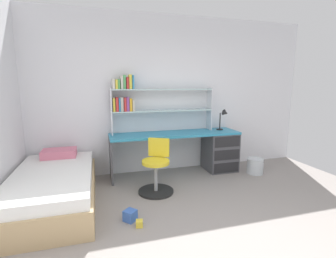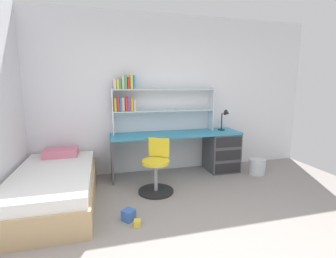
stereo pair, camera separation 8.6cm
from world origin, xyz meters
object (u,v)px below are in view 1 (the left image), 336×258
object	(u,v)px
toy_block_yellow_4	(139,223)
toy_block_blue_2	(130,216)
bookshelf_hutch	(145,99)
waste_bin	(255,166)
desk	(208,148)
swivel_chair	(156,172)
bed_platform	(54,188)
desk_lamp	(224,116)

from	to	relation	value
toy_block_yellow_4	toy_block_blue_2	bearing A→B (deg)	118.00
bookshelf_hutch	waste_bin	xyz separation A→B (m)	(1.87, -0.54, -1.19)
desk	bookshelf_hutch	world-z (taller)	bookshelf_hutch
swivel_chair	toy_block_blue_2	distance (m)	0.88
bookshelf_hutch	bed_platform	bearing A→B (deg)	-149.68
bed_platform	bookshelf_hutch	bearing A→B (deg)	30.32
desk_lamp	waste_bin	world-z (taller)	desk_lamp
waste_bin	desk_lamp	bearing A→B (deg)	137.09
desk_lamp	toy_block_yellow_4	size ratio (longest dim) A/B	5.04
bed_platform	waste_bin	bearing A→B (deg)	4.89
bed_platform	toy_block_blue_2	distance (m)	1.14
waste_bin	toy_block_blue_2	distance (m)	2.54
desk_lamp	toy_block_yellow_4	distance (m)	2.57
bookshelf_hutch	toy_block_blue_2	world-z (taller)	bookshelf_hutch
bookshelf_hutch	swivel_chair	bearing A→B (deg)	-90.26
desk	toy_block_yellow_4	size ratio (longest dim) A/B	29.71
waste_bin	bookshelf_hutch	bearing A→B (deg)	163.99
bed_platform	toy_block_blue_2	world-z (taller)	bed_platform
bed_platform	toy_block_yellow_4	bearing A→B (deg)	-39.91
desk	desk_lamp	xyz separation A→B (m)	(0.32, 0.03, 0.57)
desk_lamp	swivel_chair	distance (m)	1.73
bookshelf_hutch	waste_bin	size ratio (longest dim) A/B	6.26
desk	bed_platform	distance (m)	2.60
desk_lamp	bed_platform	xyz separation A→B (m)	(-2.83, -0.68, -0.77)
bookshelf_hutch	bed_platform	distance (m)	1.95
toy_block_yellow_4	bed_platform	bearing A→B (deg)	140.09
swivel_chair	toy_block_yellow_4	bearing A→B (deg)	-115.22
desk	bookshelf_hutch	bearing A→B (deg)	171.76
bookshelf_hutch	swivel_chair	distance (m)	1.29
swivel_chair	toy_block_yellow_4	distance (m)	0.98
bookshelf_hutch	toy_block_blue_2	bearing A→B (deg)	-108.11
bookshelf_hutch	swivel_chair	world-z (taller)	bookshelf_hutch
desk	bed_platform	xyz separation A→B (m)	(-2.51, -0.65, -0.19)
desk_lamp	toy_block_blue_2	bearing A→B (deg)	-144.81
desk	bed_platform	size ratio (longest dim) A/B	1.19
swivel_chair	toy_block_blue_2	size ratio (longest dim) A/B	6.12
desk	toy_block_blue_2	xyz separation A→B (m)	(-1.60, -1.33, -0.36)
desk	swivel_chair	bearing A→B (deg)	-150.59
bookshelf_hutch	toy_block_blue_2	xyz separation A→B (m)	(-0.49, -1.49, -1.26)
desk	toy_block_yellow_4	xyz separation A→B (m)	(-1.52, -1.48, -0.38)
bookshelf_hutch	toy_block_yellow_4	distance (m)	2.13
swivel_chair	bed_platform	world-z (taller)	swivel_chair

